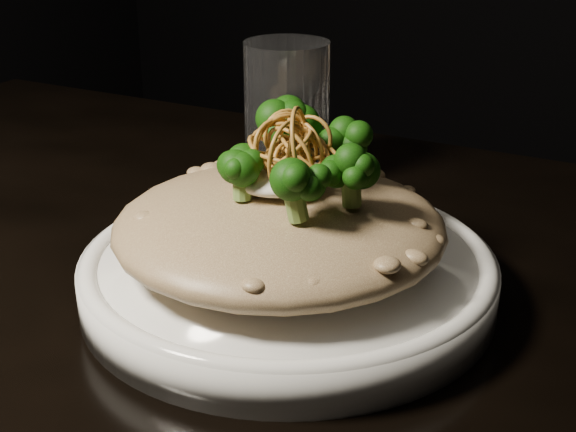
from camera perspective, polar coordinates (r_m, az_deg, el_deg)
The scene contains 7 objects.
table at distance 0.55m, azimuth -6.55°, elevation -14.42°, with size 1.10×0.80×0.75m.
plate at distance 0.52m, azimuth 0.00°, elevation -4.22°, with size 0.26×0.26×0.03m, color white.
risotto at distance 0.50m, azimuth -0.62°, elevation -0.71°, with size 0.21×0.21×0.05m, color brown.
broccoli at distance 0.48m, azimuth 0.33°, elevation 4.20°, with size 0.11×0.11×0.04m, color black, non-canonical shape.
cheese at distance 0.49m, azimuth -0.79°, elevation 2.75°, with size 0.06×0.06×0.02m, color white.
shallots at distance 0.48m, azimuth 0.50°, elevation 5.34°, with size 0.05×0.05×0.03m, color #8C5B1D, non-canonical shape.
drinking_glass at distance 0.68m, azimuth -0.09°, elevation 7.07°, with size 0.07×0.07×0.13m, color white.
Camera 1 is at (0.26, -0.35, 1.00)m, focal length 50.00 mm.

